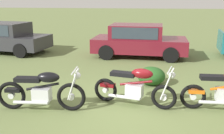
% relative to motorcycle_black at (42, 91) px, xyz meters
% --- Properties ---
extents(ground_plane, '(120.00, 120.00, 0.00)m').
position_rel_motorcycle_black_xyz_m(ground_plane, '(2.03, 0.38, -0.48)').
color(ground_plane, olive).
extents(motorcycle_black, '(2.10, 0.64, 1.02)m').
position_rel_motorcycle_black_xyz_m(motorcycle_black, '(0.00, 0.00, 0.00)').
color(motorcycle_black, black).
rests_on(motorcycle_black, ground).
extents(motorcycle_maroon, '(2.05, 0.76, 1.02)m').
position_rel_motorcycle_black_xyz_m(motorcycle_maroon, '(2.12, 0.58, 0.00)').
color(motorcycle_maroon, black).
rests_on(motorcycle_maroon, ground).
extents(car_charcoal, '(4.31, 2.26, 1.43)m').
position_rel_motorcycle_black_xyz_m(car_charcoal, '(-4.62, 6.13, 0.36)').
color(car_charcoal, '#2D2D33').
rests_on(car_charcoal, ground).
extents(car_burgundy, '(4.14, 2.08, 1.43)m').
position_rel_motorcycle_black_xyz_m(car_burgundy, '(1.93, 6.10, 0.32)').
color(car_burgundy, maroon).
rests_on(car_burgundy, ground).
extents(shrub_low, '(0.84, 0.78, 0.55)m').
position_rel_motorcycle_black_xyz_m(shrub_low, '(2.53, 2.24, -0.20)').
color(shrub_low, '#23511E').
rests_on(shrub_low, ground).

